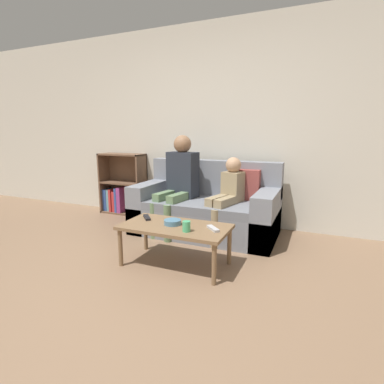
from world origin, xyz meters
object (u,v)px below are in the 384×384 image
at_px(tv_remote_1, 213,229).
at_px(tv_remote_0, 147,217).
at_px(snack_bowl, 173,222).
at_px(bookshelf, 122,189).
at_px(cup_near, 186,226).
at_px(person_adult, 179,177).
at_px(coffee_table, 175,230).
at_px(person_child, 226,194).
at_px(couch, 207,209).

bearing_deg(tv_remote_1, tv_remote_0, 129.75).
bearing_deg(snack_bowl, bookshelf, 139.06).
relative_size(bookshelf, tv_remote_0, 5.68).
bearing_deg(snack_bowl, tv_remote_1, 0.49).
xyz_separation_m(cup_near, tv_remote_1, (0.19, 0.13, -0.03)).
height_order(person_adult, snack_bowl, person_adult).
bearing_deg(bookshelf, coffee_table, -40.67).
bearing_deg(cup_near, person_adult, 118.48).
distance_m(tv_remote_1, snack_bowl, 0.39).
height_order(cup_near, snack_bowl, cup_near).
height_order(bookshelf, person_child, person_child).
relative_size(bookshelf, cup_near, 9.88).
distance_m(person_adult, snack_bowl, 1.00).
distance_m(coffee_table, person_adult, 1.05).
bearing_deg(snack_bowl, person_adult, 111.73).
bearing_deg(bookshelf, tv_remote_0, -45.96).
xyz_separation_m(person_adult, tv_remote_0, (0.03, -0.82, -0.29)).
height_order(person_adult, tv_remote_1, person_adult).
xyz_separation_m(bookshelf, snack_bowl, (1.55, -1.35, 0.04)).
bearing_deg(person_child, bookshelf, 178.76).
distance_m(couch, bookshelf, 1.57).
bearing_deg(couch, snack_bowl, -88.47).
relative_size(coffee_table, person_adult, 0.84).
relative_size(coffee_table, snack_bowl, 6.26).
xyz_separation_m(person_adult, cup_near, (0.56, -1.02, -0.25)).
bearing_deg(coffee_table, person_adult, 113.17).
bearing_deg(bookshelf, person_adult, -20.70).
bearing_deg(tv_remote_0, snack_bowl, -53.90).
bearing_deg(coffee_table, person_child, 75.10).
distance_m(couch, coffee_table, 0.99).
distance_m(couch, tv_remote_0, 0.95).
bearing_deg(person_adult, cup_near, -52.46).
relative_size(couch, tv_remote_1, 11.01).
bearing_deg(tv_remote_0, person_child, 11.86).
bearing_deg(cup_near, bookshelf, 139.86).
distance_m(couch, tv_remote_1, 1.06).
xyz_separation_m(tv_remote_0, tv_remote_1, (0.72, -0.07, 0.00)).
xyz_separation_m(bookshelf, person_adult, (1.19, -0.45, 0.31)).
height_order(coffee_table, cup_near, cup_near).
bearing_deg(coffee_table, couch, 93.42).
height_order(couch, coffee_table, couch).
xyz_separation_m(couch, tv_remote_0, (-0.30, -0.90, 0.10)).
xyz_separation_m(couch, tv_remote_1, (0.42, -0.97, 0.10)).
bearing_deg(bookshelf, tv_remote_1, -34.61).
height_order(person_child, snack_bowl, person_child).
distance_m(bookshelf, tv_remote_0, 1.77).
bearing_deg(cup_near, tv_remote_1, 34.60).
relative_size(couch, person_adult, 1.44).
bearing_deg(snack_bowl, tv_remote_0, 167.05).
bearing_deg(person_adult, couch, 22.25).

